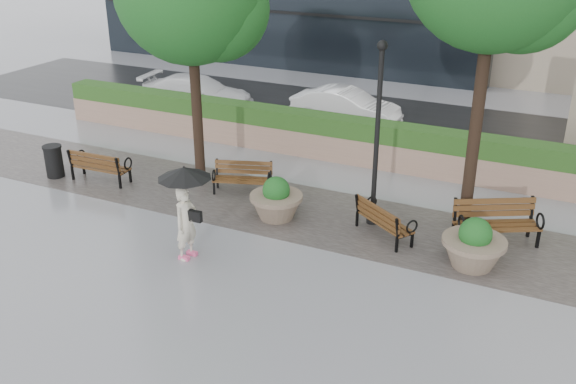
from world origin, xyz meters
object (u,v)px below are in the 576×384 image
at_px(bench_1, 243,184).
at_px(planter_right, 474,248).
at_px(trash_bin, 54,162).
at_px(bench_3, 495,231).
at_px(pedestrian, 185,204).
at_px(planter_left, 276,202).
at_px(bench_2, 384,227).
at_px(bench_0, 101,172).
at_px(lamppost, 376,147).
at_px(car_right, 346,107).
at_px(car_left, 198,93).

bearing_deg(bench_1, planter_right, -30.32).
bearing_deg(trash_bin, bench_3, 6.14).
xyz_separation_m(bench_3, pedestrian, (-6.07, -3.58, 1.00)).
xyz_separation_m(planter_left, trash_bin, (-7.00, -0.32, 0.02)).
xyz_separation_m(bench_2, planter_right, (2.16, -0.49, 0.20)).
xyz_separation_m(bench_0, planter_right, (10.46, -0.27, 0.18)).
xyz_separation_m(lamppost, car_right, (-3.42, 7.15, -1.35)).
bearing_deg(bench_2, lamppost, -16.90).
xyz_separation_m(planter_right, trash_bin, (-11.90, -0.02, -0.00)).
xyz_separation_m(bench_2, car_right, (-3.89, 7.73, 0.39)).
xyz_separation_m(planter_left, pedestrian, (-0.90, -2.59, 0.87)).
relative_size(bench_0, planter_right, 1.27).
bearing_deg(lamppost, car_right, 115.58).
bearing_deg(bench_1, car_left, 112.33).
bearing_deg(planter_right, lamppost, 157.88).
bearing_deg(pedestrian, bench_0, 70.19).
xyz_separation_m(bench_0, bench_2, (8.30, 0.21, -0.02)).
distance_m(bench_2, car_right, 8.67).
height_order(planter_right, lamppost, lamppost).
relative_size(bench_2, pedestrian, 0.78).
distance_m(bench_0, planter_right, 10.47).
bearing_deg(car_left, bench_2, -132.05).
height_order(bench_0, pedestrian, pedestrian).
relative_size(bench_1, car_left, 0.38).
relative_size(lamppost, pedestrian, 2.10).
distance_m(planter_left, car_right, 8.00).
bearing_deg(lamppost, bench_2, -51.03).
xyz_separation_m(bench_2, planter_left, (-2.74, -0.19, 0.18)).
height_order(bench_2, pedestrian, pedestrian).
bearing_deg(car_right, planter_right, -141.42).
relative_size(bench_3, planter_right, 1.48).
distance_m(bench_1, trash_bin, 5.63).
relative_size(bench_0, bench_3, 0.86).
bearing_deg(bench_1, bench_0, 175.83).
distance_m(planter_right, lamppost, 3.24).
xyz_separation_m(bench_0, car_right, (4.40, 7.94, 0.37)).
relative_size(planter_right, car_right, 0.35).
bearing_deg(bench_3, car_left, 124.08).
bearing_deg(planter_left, bench_3, 10.81).
bearing_deg(planter_right, bench_0, 178.50).
bearing_deg(pedestrian, car_right, 10.42).
height_order(bench_1, planter_right, planter_right).
bearing_deg(lamppost, pedestrian, -133.26).
distance_m(bench_3, car_left, 13.64).
distance_m(car_left, pedestrian, 11.56).
bearing_deg(trash_bin, bench_2, 2.98).
height_order(bench_2, trash_bin, trash_bin).
bearing_deg(trash_bin, bench_0, 11.56).
relative_size(car_left, car_right, 1.13).
bearing_deg(bench_0, car_left, -81.99).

